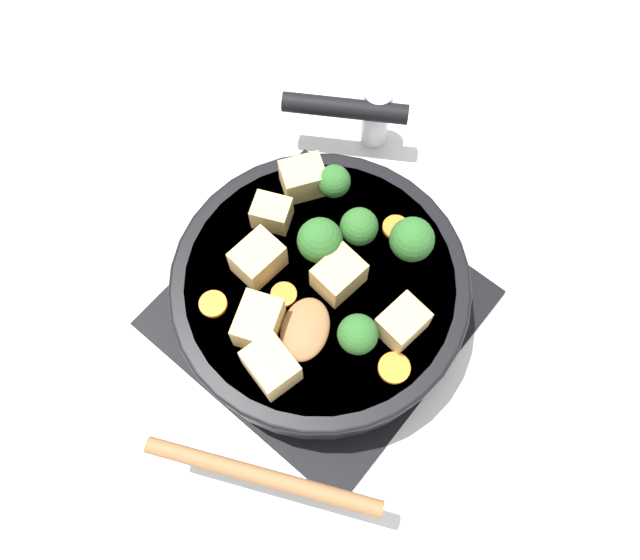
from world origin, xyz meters
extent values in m
plane|color=silver|center=(0.00, 0.00, 0.00)|extent=(2.40, 2.40, 0.00)
cube|color=black|center=(0.00, 0.00, 0.00)|extent=(0.31, 0.31, 0.01)
torus|color=black|center=(0.00, 0.00, 0.02)|extent=(0.24, 0.24, 0.01)
cube|color=black|center=(0.00, 0.00, 0.02)|extent=(0.01, 0.23, 0.01)
cube|color=black|center=(0.00, 0.00, 0.02)|extent=(0.23, 0.01, 0.01)
cylinder|color=black|center=(0.00, 0.00, 0.06)|extent=(0.31, 0.31, 0.06)
cylinder|color=brown|center=(0.00, 0.00, 0.06)|extent=(0.28, 0.28, 0.05)
torus|color=black|center=(0.00, 0.00, 0.08)|extent=(0.32, 0.32, 0.01)
cylinder|color=black|center=(-0.19, -0.12, 0.07)|extent=(0.10, 0.14, 0.02)
ellipsoid|color=olive|center=(0.05, 0.02, 0.09)|extent=(0.08, 0.07, 0.01)
cylinder|color=olive|center=(0.18, 0.09, 0.09)|extent=(0.11, 0.21, 0.02)
cube|color=#DBB770|center=(-0.02, -0.08, 0.10)|extent=(0.04, 0.05, 0.03)
cube|color=#DBB770|center=(-0.01, 0.10, 0.10)|extent=(0.05, 0.04, 0.04)
cube|color=#DBB770|center=(0.03, -0.06, 0.11)|extent=(0.05, 0.04, 0.04)
cube|color=#DBB770|center=(0.08, -0.01, 0.11)|extent=(0.06, 0.05, 0.04)
cube|color=#DBB770|center=(-0.01, 0.02, 0.10)|extent=(0.05, 0.04, 0.04)
cube|color=#DBB770|center=(-0.07, -0.09, 0.10)|extent=(0.06, 0.06, 0.04)
cube|color=#DBB770|center=(0.10, 0.03, 0.11)|extent=(0.05, 0.06, 0.04)
cylinder|color=#709956|center=(-0.02, -0.02, 0.09)|extent=(0.01, 0.01, 0.01)
sphere|color=#2D6628|center=(-0.02, -0.02, 0.12)|extent=(0.05, 0.05, 0.05)
cylinder|color=#709956|center=(0.03, 0.07, 0.09)|extent=(0.01, 0.01, 0.01)
sphere|color=#2D6628|center=(0.03, 0.07, 0.11)|extent=(0.04, 0.04, 0.04)
cylinder|color=#709956|center=(-0.06, 0.00, 0.09)|extent=(0.01, 0.01, 0.01)
sphere|color=#2D6628|center=(-0.06, 0.00, 0.11)|extent=(0.04, 0.04, 0.04)
cylinder|color=#709956|center=(-0.09, -0.05, 0.09)|extent=(0.01, 0.01, 0.01)
sphere|color=#2D6628|center=(-0.09, -0.05, 0.11)|extent=(0.04, 0.04, 0.04)
cylinder|color=#709956|center=(-0.08, 0.05, 0.09)|extent=(0.01, 0.01, 0.01)
sphere|color=#2D6628|center=(-0.08, 0.05, 0.12)|extent=(0.05, 0.05, 0.05)
cylinder|color=orange|center=(-0.10, 0.02, 0.09)|extent=(0.03, 0.03, 0.01)
cylinder|color=orange|center=(0.03, 0.12, 0.09)|extent=(0.03, 0.03, 0.01)
cylinder|color=orange|center=(0.09, -0.07, 0.09)|extent=(0.03, 0.03, 0.01)
cylinder|color=orange|center=(0.04, -0.02, 0.09)|extent=(0.03, 0.03, 0.01)
cylinder|color=white|center=(-0.23, -0.10, 0.04)|extent=(0.04, 0.04, 0.07)
cylinder|color=#B7B7BC|center=(-0.23, -0.10, 0.08)|extent=(0.03, 0.03, 0.01)
camera|label=1|loc=(0.19, 0.16, 0.68)|focal=35.00mm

